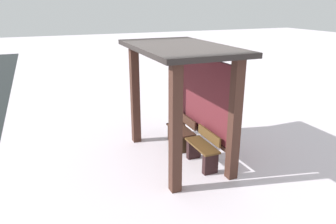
% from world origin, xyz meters
% --- Properties ---
extents(ground_plane, '(60.00, 60.00, 0.00)m').
position_xyz_m(ground_plane, '(0.00, 0.00, 0.00)').
color(ground_plane, silver).
extents(bus_shelter, '(2.91, 1.73, 2.44)m').
position_xyz_m(bus_shelter, '(0.00, 0.16, 1.76)').
color(bus_shelter, '#40251D').
rests_on(bus_shelter, ground).
extents(bench_left_inside, '(0.92, 0.36, 0.71)m').
position_xyz_m(bench_left_inside, '(-0.53, 0.32, 0.31)').
color(bench_left_inside, '#41261C').
rests_on(bench_left_inside, ground).
extents(bench_center_inside, '(0.92, 0.35, 0.75)m').
position_xyz_m(bench_center_inside, '(0.53, 0.32, 0.33)').
color(bench_center_inside, brown).
rests_on(bench_center_inside, ground).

